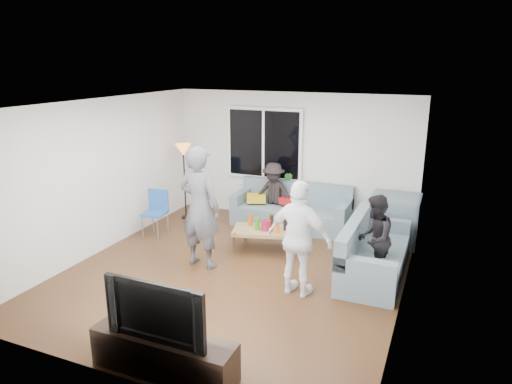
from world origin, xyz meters
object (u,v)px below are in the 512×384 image
at_px(side_chair, 155,214).
at_px(player_right, 299,239).
at_px(sofa_right_section, 375,249).
at_px(television, 161,307).
at_px(spectator_right, 374,239).
at_px(sofa_back_section, 291,206).
at_px(coffee_table, 265,240).
at_px(tv_console, 164,354).
at_px(player_left, 200,207).
at_px(floor_lamp, 185,182).
at_px(spectator_back, 273,194).

height_order(side_chair, player_right, player_right).
relative_size(sofa_right_section, television, 1.75).
distance_m(spectator_right, television, 3.47).
bearing_deg(player_right, sofa_back_section, -59.32).
bearing_deg(sofa_right_section, sofa_back_section, 50.95).
distance_m(coffee_table, tv_console, 3.45).
bearing_deg(player_left, coffee_table, -122.14).
bearing_deg(spectator_right, tv_console, -27.04).
height_order(sofa_right_section, coffee_table, sofa_right_section).
bearing_deg(player_right, spectator_right, -126.67).
relative_size(player_left, spectator_right, 1.48).
bearing_deg(floor_lamp, player_left, -52.80).
height_order(sofa_back_section, coffee_table, sofa_back_section).
xyz_separation_m(side_chair, spectator_back, (1.81, 1.49, 0.20)).
height_order(coffee_table, tv_console, tv_console).
relative_size(player_right, tv_console, 1.03).
bearing_deg(coffee_table, sofa_right_section, -5.91).
height_order(player_right, television, player_right).
xyz_separation_m(side_chair, player_right, (3.18, -1.11, 0.40)).
bearing_deg(player_left, spectator_back, -93.07).
bearing_deg(spectator_back, tv_console, -80.77).
relative_size(spectator_right, television, 1.16).
distance_m(sofa_back_section, side_chair, 2.63).
relative_size(coffee_table, spectator_right, 0.83).
distance_m(side_chair, floor_lamp, 1.15).
distance_m(coffee_table, spectator_back, 1.47).
relative_size(floor_lamp, player_left, 0.80).
xyz_separation_m(sofa_back_section, floor_lamp, (-2.19, -0.36, 0.36)).
bearing_deg(television, coffee_table, 93.78).
xyz_separation_m(coffee_table, tv_console, (0.23, -3.44, 0.02)).
relative_size(floor_lamp, spectator_back, 1.24).
bearing_deg(side_chair, player_right, -26.80).
xyz_separation_m(player_left, tv_console, (0.96, -2.50, -0.76)).
bearing_deg(player_left, television, 116.84).
bearing_deg(floor_lamp, tv_console, -61.36).
height_order(coffee_table, side_chair, side_chair).
xyz_separation_m(player_right, television, (-0.77, -2.20, -0.06)).
relative_size(sofa_right_section, tv_console, 1.25).
bearing_deg(tv_console, spectator_right, 61.43).
bearing_deg(floor_lamp, side_chair, -90.00).
distance_m(sofa_back_section, player_right, 2.78).
height_order(sofa_right_section, spectator_back, spectator_back).
bearing_deg(tv_console, player_right, 70.77).
xyz_separation_m(floor_lamp, spectator_right, (4.07, -1.36, -0.12)).
bearing_deg(player_right, side_chair, -9.55).
bearing_deg(side_chair, player_left, -36.74).
height_order(coffee_table, spectator_right, spectator_right).
distance_m(spectator_right, tv_console, 3.50).
distance_m(sofa_right_section, spectator_right, 0.31).
bearing_deg(tv_console, television, 0.00).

